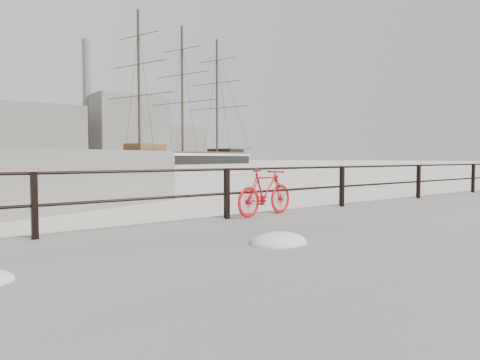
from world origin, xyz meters
TOP-DOWN VIEW (x-y plane):
  - ground at (0.00, 0.00)m, footprint 400.00×400.00m
  - guardrail at (0.00, -0.15)m, footprint 28.00×0.10m
  - bicycle at (-2.59, -0.25)m, footprint 1.64×0.47m
  - barque_black at (42.44, 82.05)m, footprint 62.77×37.59m
  - industrial_west at (20.00, 140.00)m, footprint 32.00×18.00m
  - industrial_mid at (55.00, 145.00)m, footprint 26.00×20.00m
  - industrial_east at (78.00, 150.00)m, footprint 20.00×16.00m
  - smokestack at (42.00, 150.00)m, footprint 2.80×2.80m

SIDE VIEW (x-z plane):
  - ground at x=0.00m, z-range 0.00..0.00m
  - barque_black at x=42.44m, z-range -16.89..16.89m
  - bicycle at x=-2.59m, z-range 0.35..1.33m
  - guardrail at x=0.00m, z-range 0.35..1.35m
  - industrial_east at x=78.00m, z-range 0.00..14.00m
  - industrial_west at x=20.00m, z-range 0.00..18.00m
  - industrial_mid at x=55.00m, z-range 0.00..24.00m
  - smokestack at x=42.00m, z-range 0.00..44.00m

